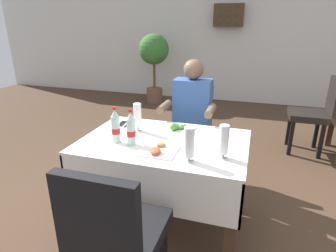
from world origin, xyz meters
The scene contains 17 objects.
ground_plane centered at (0.00, 0.00, 0.00)m, with size 11.00×11.00×0.00m, color #473323.
back_wall centered at (0.00, 4.37, 1.40)m, with size 11.00×0.12×2.80m, color silver.
main_dining_table centered at (0.08, 0.17, 0.58)m, with size 1.24×0.84×0.74m.
chair_far_diner_seat centered at (0.08, 0.98, 0.55)m, with size 0.44×0.50×0.97m.
chair_near_camera_side centered at (0.08, -0.64, 0.55)m, with size 0.44×0.50×0.97m.
seated_diner_far centered at (0.12, 0.88, 0.71)m, with size 0.50×0.46×1.26m.
plate_near_camera centered at (0.10, -0.03, 0.76)m, with size 0.25×0.25×0.05m.
plate_far_diner centered at (0.13, 0.40, 0.76)m, with size 0.24×0.24×0.07m.
beer_glass_left centered at (0.53, 0.01, 0.86)m, with size 0.07×0.07×0.23m.
beer_glass_middle centered at (-0.19, 0.30, 0.86)m, with size 0.07×0.07×0.23m.
beer_glass_right centered at (0.33, -0.10, 0.86)m, with size 0.07×0.07×0.23m.
cola_bottle_primary centered at (-0.25, 0.04, 0.86)m, with size 0.06×0.06×0.27m.
cola_bottle_secondary centered at (-0.13, 0.03, 0.86)m, with size 0.06×0.06×0.27m.
napkin_cutlery_set centered at (-0.33, 0.41, 0.75)m, with size 0.18×0.19×0.01m.
background_chair_left centered at (1.44, 2.03, 0.55)m, with size 0.50×0.44×0.97m.
potted_plant_corner centered at (-1.30, 3.72, 0.96)m, with size 0.60×0.60×1.38m.
wall_bottle_rack centered at (0.06, 4.20, 1.71)m, with size 0.56×0.21×0.42m.
Camera 1 is at (0.69, -1.68, 1.58)m, focal length 30.14 mm.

